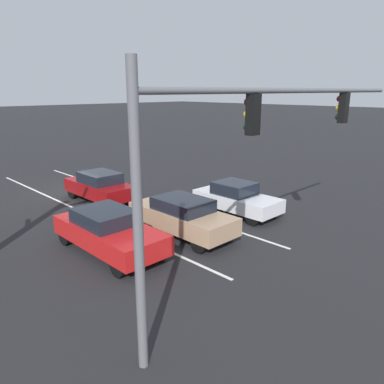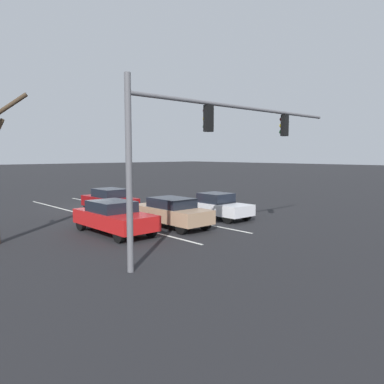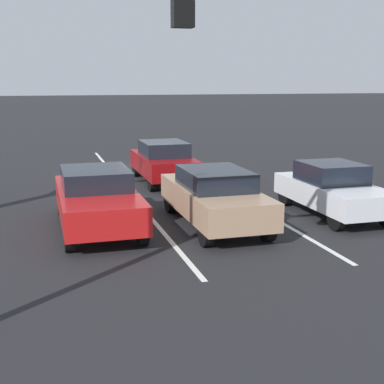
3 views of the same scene
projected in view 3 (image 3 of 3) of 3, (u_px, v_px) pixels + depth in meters
ground_plane at (150, 170)px, 22.59m from camera, size 240.00×240.00×0.00m
lane_stripe_left_divider at (211, 182)px, 19.77m from camera, size 0.12×18.93×0.01m
lane_stripe_center_divider at (125, 187)px, 18.89m from camera, size 0.12×18.93×0.01m
car_red_rightlane_front at (97, 198)px, 13.50m from camera, size 1.88×4.63×1.51m
car_tan_midlane_front at (214, 196)px, 13.76m from camera, size 1.76×4.57×1.48m
car_white_leftlane_front at (333, 189)px, 14.87m from camera, size 1.72×4.03×1.45m
car_maroon_midlane_second at (164, 161)px, 19.62m from camera, size 1.75×4.19×1.52m
traffic_signal_gantry at (192, 32)px, 8.02m from camera, size 11.31×0.37×6.07m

